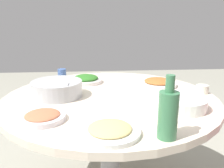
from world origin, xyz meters
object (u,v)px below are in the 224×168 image
soup_bowl (180,103)px  green_bottle (168,113)px  dish_stirfry (158,83)px  tea_cup_far (62,74)px  tea_cup_near (202,89)px  dish_tofu_braise (43,117)px  round_dining_table (110,112)px  rice_bowl (57,88)px  dish_noodles (110,130)px  dish_greens (86,79)px

soup_bowl → green_bottle: 0.34m
dish_stirfry → tea_cup_far: tea_cup_far is taller
tea_cup_near → tea_cup_far: 1.00m
dish_tofu_braise → tea_cup_far: 0.77m
round_dining_table → rice_bowl: rice_bowl is taller
green_bottle → tea_cup_far: (-0.96, -0.51, -0.06)m
rice_bowl → dish_noodles: rice_bowl is taller
dish_greens → tea_cup_far: bearing=-126.5°
round_dining_table → green_bottle: green_bottle is taller
dish_stirfry → tea_cup_far: (-0.25, -0.68, 0.02)m
dish_stirfry → green_bottle: bearing=-13.0°
dish_greens → soup_bowl: bearing=42.3°
dish_tofu_braise → tea_cup_far: bearing=-179.3°
green_bottle → tea_cup_far: green_bottle is taller
dish_tofu_braise → green_bottle: bearing=68.3°
dish_noodles → tea_cup_far: (-0.92, -0.30, 0.02)m
rice_bowl → dish_noodles: 0.56m
rice_bowl → tea_cup_far: size_ratio=3.99×
soup_bowl → dish_tofu_braise: 0.67m
rice_bowl → tea_cup_far: 0.43m
dish_noodles → dish_tofu_braise: bearing=-117.8°
dish_noodles → rice_bowl: bearing=-150.9°
dish_stirfry → tea_cup_near: (0.18, 0.22, 0.00)m
green_bottle → dish_tofu_braise: bearing=-111.7°
soup_bowl → tea_cup_near: 0.32m
soup_bowl → dish_stirfry: 0.42m
soup_bowl → dish_tofu_braise: soup_bowl is taller
dish_tofu_braise → tea_cup_near: (-0.33, 0.89, 0.01)m
soup_bowl → tea_cup_far: tea_cup_far is taller
round_dining_table → tea_cup_near: 0.58m
rice_bowl → tea_cup_near: 0.87m
soup_bowl → green_bottle: (0.29, -0.16, 0.07)m
dish_stirfry → green_bottle: green_bottle is taller
dish_tofu_braise → tea_cup_near: bearing=110.2°
tea_cup_near → dish_greens: bearing=-113.0°
rice_bowl → tea_cup_near: size_ratio=3.95×
round_dining_table → dish_tofu_braise: dish_tofu_braise is taller
round_dining_table → tea_cup_near: size_ratio=16.78×
soup_bowl → dish_greens: 0.72m
green_bottle → tea_cup_far: 1.09m
round_dining_table → green_bottle: bearing=18.5°
rice_bowl → dish_stirfry: size_ratio=1.20×
dish_noodles → green_bottle: size_ratio=1.00×
round_dining_table → green_bottle: size_ratio=5.06×
soup_bowl → tea_cup_near: bearing=135.8°
soup_bowl → tea_cup_far: (-0.67, -0.67, 0.01)m
dish_tofu_braise → green_bottle: green_bottle is taller
dish_stirfry → tea_cup_near: 0.29m
round_dining_table → rice_bowl: (-0.01, -0.31, 0.16)m
rice_bowl → dish_noodles: size_ratio=1.19×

